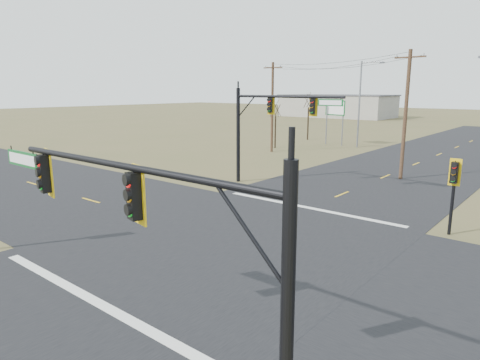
# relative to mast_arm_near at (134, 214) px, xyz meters

# --- Properties ---
(ground) EXTENTS (320.00, 320.00, 0.00)m
(ground) POSITION_rel_mast_arm_near_xyz_m (-5.18, 9.23, -4.46)
(ground) COLOR brown
(ground) RESTS_ON ground
(road_ew) EXTENTS (160.00, 14.00, 0.02)m
(road_ew) POSITION_rel_mast_arm_near_xyz_m (-5.18, 9.23, -4.45)
(road_ew) COLOR black
(road_ew) RESTS_ON ground
(road_ns) EXTENTS (14.00, 160.00, 0.02)m
(road_ns) POSITION_rel_mast_arm_near_xyz_m (-5.18, 9.23, -4.45)
(road_ns) COLOR black
(road_ns) RESTS_ON ground
(stop_bar_near) EXTENTS (12.00, 0.40, 0.01)m
(stop_bar_near) POSITION_rel_mast_arm_near_xyz_m (-5.18, 1.73, -4.43)
(stop_bar_near) COLOR silver
(stop_bar_near) RESTS_ON road_ns
(stop_bar_far) EXTENTS (12.00, 0.40, 0.01)m
(stop_bar_far) POSITION_rel_mast_arm_near_xyz_m (-5.18, 16.73, -4.43)
(stop_bar_far) COLOR silver
(stop_bar_far) RESTS_ON road_ns
(mast_arm_near) EXTENTS (10.32, 0.51, 6.10)m
(mast_arm_near) POSITION_rel_mast_arm_near_xyz_m (0.00, 0.00, 0.00)
(mast_arm_near) COLOR black
(mast_arm_near) RESTS_ON ground
(mast_arm_far) EXTENTS (8.96, 0.59, 7.26)m
(mast_arm_far) POSITION_rel_mast_arm_near_xyz_m (-10.63, 20.04, 0.78)
(mast_arm_far) COLOR black
(mast_arm_far) RESTS_ON ground
(pedestal_signal_ne) EXTENTS (0.56, 0.48, 3.90)m
(pedestal_signal_ne) POSITION_rel_mast_arm_near_xyz_m (2.76, 16.82, -1.57)
(pedestal_signal_ne) COLOR black
(pedestal_signal_ne) RESTS_ON ground
(utility_pole_near) EXTENTS (2.48, 0.44, 10.18)m
(utility_pole_near) POSITION_rel_mast_arm_near_xyz_m (-3.89, 29.14, 0.81)
(utility_pole_near) COLOR #4E3621
(utility_pole_near) RESTS_ON ground
(utility_pole_far) EXTENTS (2.48, 0.29, 10.15)m
(utility_pole_far) POSITION_rel_mast_arm_near_xyz_m (-21.05, 35.26, 0.79)
(utility_pole_far) COLOR #4E3621
(utility_pole_far) RESTS_ON ground
(highway_sign) EXTENTS (3.02, 0.70, 5.76)m
(highway_sign) POSITION_rel_mast_arm_near_xyz_m (-18.37, 45.59, -0.36)
(highway_sign) COLOR slate
(highway_sign) RESTS_ON ground
(streetlight_c) EXTENTS (2.95, 0.47, 10.54)m
(streetlight_c) POSITION_rel_mast_arm_near_xyz_m (-14.69, 45.17, 1.46)
(streetlight_c) COLOR slate
(streetlight_c) RESTS_ON ground
(bare_tree_a) EXTENTS (3.25, 3.25, 6.14)m
(bare_tree_a) POSITION_rel_mast_arm_near_xyz_m (-22.62, 38.21, 0.40)
(bare_tree_a) COLOR black
(bare_tree_a) RESTS_ON ground
(bare_tree_b) EXTENTS (3.34, 3.34, 7.09)m
(bare_tree_b) POSITION_rel_mast_arm_near_xyz_m (-24.02, 48.48, 1.21)
(bare_tree_b) COLOR black
(bare_tree_b) RESTS_ON ground
(warehouse_left) EXTENTS (28.00, 14.00, 5.50)m
(warehouse_left) POSITION_rel_mast_arm_near_xyz_m (-45.18, 99.23, -1.71)
(warehouse_left) COLOR #9E998C
(warehouse_left) RESTS_ON ground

